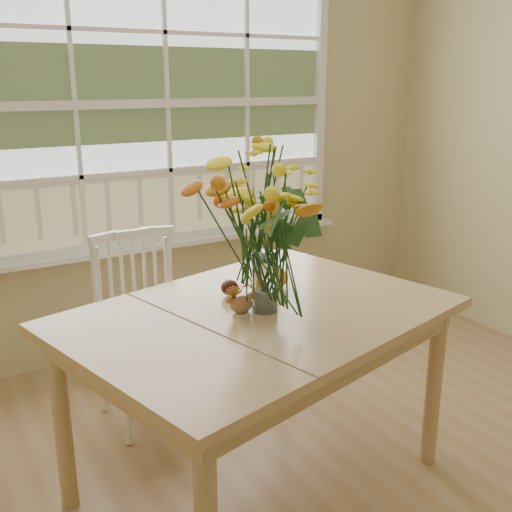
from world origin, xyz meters
TOP-DOWN VIEW (x-y plane):
  - wall_back at (0.00, 2.25)m, footprint 4.00×0.02m
  - window at (0.00, 2.21)m, footprint 2.42×0.12m
  - dining_table at (-0.28, 0.68)m, footprint 1.71×1.40m
  - windsor_chair at (-0.48, 1.48)m, footprint 0.44×0.42m
  - flower_vase at (-0.26, 0.66)m, footprint 0.50×0.50m
  - pumpkin at (-0.07, 0.87)m, footprint 0.10×0.10m
  - turkey_figurine at (-0.36, 0.66)m, footprint 0.10×0.08m
  - dark_gourd at (-0.30, 0.88)m, footprint 0.13×0.08m

SIDE VIEW (x-z plane):
  - windsor_chair at x=-0.48m, z-range 0.06..1.00m
  - dining_table at x=-0.28m, z-range 0.31..1.11m
  - dark_gourd at x=-0.30m, z-range 0.80..0.87m
  - pumpkin at x=-0.07m, z-range 0.80..0.88m
  - turkey_figurine at x=-0.36m, z-range 0.79..0.90m
  - flower_vase at x=-0.26m, z-range 0.86..1.45m
  - wall_back at x=0.00m, z-range 0.00..2.70m
  - window at x=0.00m, z-range 0.66..2.40m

